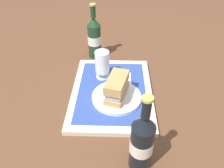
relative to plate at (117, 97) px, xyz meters
The scene contains 9 objects.
ground_plane 0.06m from the plate, 20.02° to the left, with size 3.00×3.00×0.00m, color brown.
tray 0.06m from the plate, 20.02° to the left, with size 0.44×0.32×0.02m, color beige.
placemat 0.06m from the plate, 20.02° to the left, with size 0.38×0.27×0.00m, color #2D4793.
plate is the anchor object (origin of this frame).
sandwich 0.05m from the plate, 15.11° to the right, with size 0.14×0.10×0.08m.
beer_glass 0.16m from the plate, 24.61° to the left, with size 0.06×0.06×0.12m.
napkin_folded 0.12m from the plate, 11.76° to the right, with size 0.09×0.07×0.01m, color white.
beer_bottle 0.37m from the plate, 18.22° to the left, with size 0.07×0.07×0.27m.
second_bottle 0.28m from the plate, 164.91° to the right, with size 0.07×0.07×0.27m.
Camera 1 is at (-0.69, -0.02, 0.60)m, focal length 35.54 mm.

